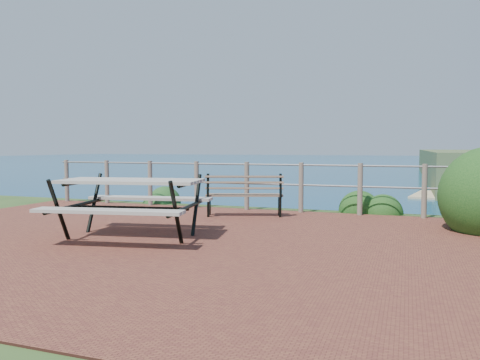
% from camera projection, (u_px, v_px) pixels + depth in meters
% --- Properties ---
extents(ground, '(10.00, 7.00, 0.12)m').
position_uv_depth(ground, '(170.00, 241.00, 6.63)').
color(ground, brown).
rests_on(ground, ground).
extents(ocean, '(1200.00, 1200.00, 0.00)m').
position_uv_depth(ocean, '(400.00, 151.00, 194.45)').
color(ocean, '#145F7D').
rests_on(ocean, ground).
extents(safety_railing, '(9.40, 0.10, 1.00)m').
position_uv_depth(safety_railing, '(247.00, 183.00, 9.74)').
color(safety_railing, '#6B5B4C').
rests_on(safety_railing, ground).
extents(picnic_table, '(2.11, 1.71, 0.84)m').
position_uv_depth(picnic_table, '(131.00, 202.00, 6.73)').
color(picnic_table, '#A29F91').
rests_on(picnic_table, ground).
extents(park_bench, '(1.49, 0.81, 0.82)m').
position_uv_depth(park_bench, '(244.00, 189.00, 8.84)').
color(park_bench, brown).
rests_on(park_bench, ground).
extents(shrub_lip_west, '(0.80, 0.80, 0.56)m').
position_uv_depth(shrub_lip_west, '(152.00, 203.00, 11.15)').
color(shrub_lip_west, '#1B481D').
rests_on(shrub_lip_west, ground).
extents(shrub_lip_east, '(0.86, 0.86, 0.63)m').
position_uv_depth(shrub_lip_east, '(372.00, 212.00, 9.53)').
color(shrub_lip_east, '#113A14').
rests_on(shrub_lip_east, ground).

